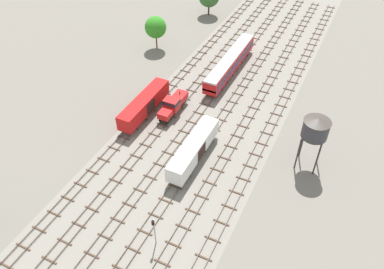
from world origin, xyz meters
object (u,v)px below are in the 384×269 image
at_px(freight_boxcar_far_left_near, 144,104).
at_px(passenger_coach_centre_left_midfar, 230,62).
at_px(signal_post_near, 154,229).
at_px(shunter_loco_left_mid, 173,104).
at_px(water_tower, 316,128).
at_px(freight_boxcar_centre_nearest, 194,149).

distance_m(freight_boxcar_far_left_near, passenger_coach_centre_left_midfar, 22.24).
xyz_separation_m(passenger_coach_centre_left_midfar, signal_post_near, (6.65, -43.50, 0.72)).
bearing_deg(shunter_loco_left_mid, water_tower, -5.85).
bearing_deg(freight_boxcar_centre_nearest, signal_post_near, -82.30).
relative_size(shunter_loco_left_mid, water_tower, 0.88).
relative_size(shunter_loco_left_mid, signal_post_near, 1.62).
bearing_deg(passenger_coach_centre_left_midfar, water_tower, -43.56).
height_order(freight_boxcar_centre_nearest, passenger_coach_centre_left_midfar, passenger_coach_centre_left_midfar).
bearing_deg(freight_boxcar_far_left_near, water_tower, 0.26).
bearing_deg(signal_post_near, passenger_coach_centre_left_midfar, 98.70).
height_order(shunter_loco_left_mid, water_tower, water_tower).
height_order(freight_boxcar_centre_nearest, shunter_loco_left_mid, freight_boxcar_centre_nearest).
relative_size(shunter_loco_left_mid, passenger_coach_centre_left_midfar, 0.38).
xyz_separation_m(freight_boxcar_centre_nearest, signal_post_near, (2.21, -16.37, 0.88)).
relative_size(freight_boxcar_far_left_near, shunter_loco_left_mid, 1.65).
relative_size(freight_boxcar_centre_nearest, passenger_coach_centre_left_midfar, 0.64).
bearing_deg(water_tower, freight_boxcar_centre_nearest, -157.83).
distance_m(water_tower, signal_post_near, 27.83).
height_order(passenger_coach_centre_left_midfar, water_tower, water_tower).
xyz_separation_m(freight_boxcar_far_left_near, signal_post_near, (15.52, -23.10, 0.88)).
xyz_separation_m(passenger_coach_centre_left_midfar, water_tower, (21.30, -20.26, 5.19)).
xyz_separation_m(freight_boxcar_centre_nearest, passenger_coach_centre_left_midfar, (-4.44, 27.13, 0.16)).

